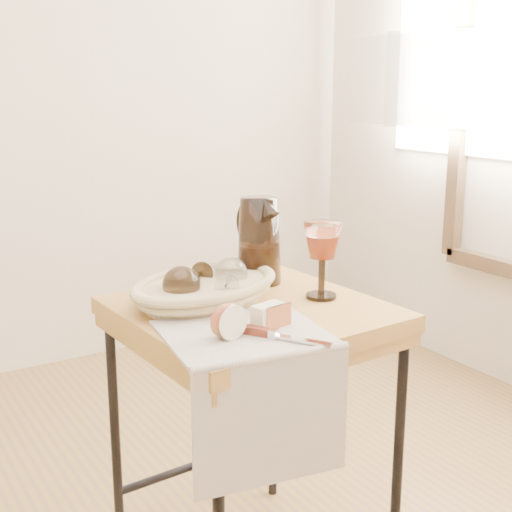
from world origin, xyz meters
TOP-DOWN VIEW (x-y plane):
  - side_table at (0.33, 0.20)m, footprint 0.57×0.57m
  - tea_towel at (0.22, 0.05)m, footprint 0.35×0.33m
  - bread_basket at (0.26, 0.28)m, footprint 0.39×0.32m
  - goblet_lying_a at (0.23, 0.29)m, footprint 0.16×0.15m
  - goblet_lying_b at (0.31, 0.26)m, footprint 0.14×0.15m
  - pitcher at (0.45, 0.35)m, footprint 0.19×0.25m
  - wine_goblet at (0.50, 0.16)m, footprint 0.09×0.09m
  - apple_half at (0.18, 0.04)m, footprint 0.08×0.05m
  - apple_wedge at (0.28, 0.05)m, footprint 0.08×0.05m
  - table_knife at (0.26, -0.02)m, footprint 0.13×0.19m

SIDE VIEW (x-z plane):
  - side_table at x=0.33m, z-range 0.00..0.69m
  - tea_towel at x=0.22m, z-range 0.69..0.70m
  - table_knife at x=0.26m, z-range 0.70..0.72m
  - bread_basket at x=0.26m, z-range 0.69..0.75m
  - apple_wedge at x=0.28m, z-range 0.70..0.75m
  - apple_half at x=0.18m, z-range 0.70..0.77m
  - goblet_lying_b at x=0.31m, z-range 0.71..0.79m
  - goblet_lying_a at x=0.23m, z-range 0.71..0.79m
  - wine_goblet at x=0.50m, z-range 0.69..0.88m
  - pitcher at x=0.45m, z-range 0.67..0.93m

